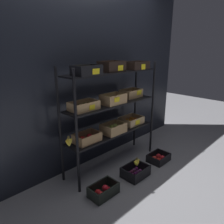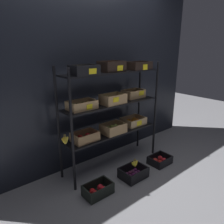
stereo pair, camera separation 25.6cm
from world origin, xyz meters
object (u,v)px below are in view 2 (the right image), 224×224
(crate_ground_center_apple_red, at_px, (160,160))
(banana_bunch_loose, at_px, (135,164))
(crate_ground_apple_red, at_px, (98,190))
(display_rack, at_px, (112,104))
(crate_ground_plum, at_px, (133,174))

(crate_ground_center_apple_red, xyz_separation_m, banana_bunch_loose, (-0.52, 0.00, 0.14))
(crate_ground_apple_red, bearing_deg, display_rack, 36.48)
(crate_ground_plum, bearing_deg, banana_bunch_loose, 0.81)
(crate_ground_apple_red, bearing_deg, crate_ground_center_apple_red, -1.43)
(display_rack, height_order, crate_ground_plum, display_rack)
(crate_ground_apple_red, relative_size, crate_ground_center_apple_red, 1.06)
(crate_ground_center_apple_red, bearing_deg, display_rack, 141.70)
(crate_ground_apple_red, bearing_deg, crate_ground_plum, -2.37)
(crate_ground_apple_red, bearing_deg, banana_bunch_loose, -2.24)
(crate_ground_apple_red, xyz_separation_m, banana_bunch_loose, (0.57, -0.02, 0.14))
(crate_ground_plum, relative_size, crate_ground_center_apple_red, 1.07)
(display_rack, xyz_separation_m, crate_ground_plum, (0.00, -0.43, -0.85))
(crate_ground_apple_red, distance_m, banana_bunch_loose, 0.59)
(display_rack, height_order, banana_bunch_loose, display_rack)
(crate_ground_plum, xyz_separation_m, banana_bunch_loose, (0.02, 0.00, 0.14))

